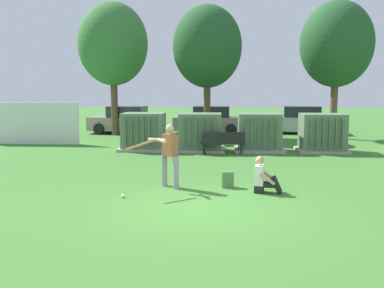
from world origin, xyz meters
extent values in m
plane|color=#3D752D|center=(0.00, 0.00, 0.00)|extent=(96.00, 96.00, 0.00)
cube|color=white|center=(-8.66, 10.50, 1.00)|extent=(4.80, 0.12, 2.00)
cube|color=#9E9B93|center=(-2.82, 8.94, 0.06)|extent=(2.10, 1.70, 0.12)
cube|color=#607A5B|center=(-2.82, 8.94, 0.87)|extent=(1.80, 1.40, 1.50)
cube|color=#52684E|center=(-3.46, 8.18, 0.87)|extent=(0.06, 0.12, 1.27)
cube|color=#52684E|center=(-3.21, 8.18, 0.87)|extent=(0.06, 0.12, 1.27)
cube|color=#52684E|center=(-2.95, 8.18, 0.87)|extent=(0.06, 0.12, 1.27)
cube|color=#52684E|center=(-2.70, 8.18, 0.87)|extent=(0.06, 0.12, 1.27)
cube|color=#52684E|center=(-2.44, 8.18, 0.87)|extent=(0.06, 0.12, 1.27)
cube|color=#52684E|center=(-2.19, 8.18, 0.87)|extent=(0.06, 0.12, 1.27)
cube|color=#9E9B93|center=(-0.33, 8.81, 0.06)|extent=(2.10, 1.70, 0.12)
cube|color=#607A5B|center=(-0.33, 8.81, 0.87)|extent=(1.80, 1.40, 1.50)
cube|color=#52684E|center=(-0.97, 8.05, 0.87)|extent=(0.06, 0.12, 1.27)
cube|color=#52684E|center=(-0.71, 8.05, 0.87)|extent=(0.06, 0.12, 1.27)
cube|color=#52684E|center=(-0.46, 8.05, 0.87)|extent=(0.06, 0.12, 1.27)
cube|color=#52684E|center=(-0.20, 8.05, 0.87)|extent=(0.06, 0.12, 1.27)
cube|color=#52684E|center=(0.05, 8.05, 0.87)|extent=(0.06, 0.12, 1.27)
cube|color=#52684E|center=(0.31, 8.05, 0.87)|extent=(0.06, 0.12, 1.27)
cube|color=#9E9B93|center=(2.21, 8.93, 0.06)|extent=(2.10, 1.70, 0.12)
cube|color=#607A5B|center=(2.21, 8.93, 0.87)|extent=(1.80, 1.40, 1.50)
cube|color=#52684E|center=(1.57, 8.17, 0.87)|extent=(0.06, 0.12, 1.27)
cube|color=#52684E|center=(1.83, 8.17, 0.87)|extent=(0.06, 0.12, 1.27)
cube|color=#52684E|center=(2.08, 8.17, 0.87)|extent=(0.06, 0.12, 1.27)
cube|color=#52684E|center=(2.34, 8.17, 0.87)|extent=(0.06, 0.12, 1.27)
cube|color=#52684E|center=(2.59, 8.17, 0.87)|extent=(0.06, 0.12, 1.27)
cube|color=#52684E|center=(2.85, 8.17, 0.87)|extent=(0.06, 0.12, 1.27)
cube|color=#9E9B93|center=(4.86, 8.91, 0.06)|extent=(2.10, 1.70, 0.12)
cube|color=#607A5B|center=(4.86, 8.91, 0.87)|extent=(1.80, 1.40, 1.50)
cube|color=#52684E|center=(4.23, 8.15, 0.87)|extent=(0.06, 0.12, 1.27)
cube|color=#52684E|center=(4.48, 8.15, 0.87)|extent=(0.06, 0.12, 1.27)
cube|color=#52684E|center=(4.74, 8.15, 0.87)|extent=(0.06, 0.12, 1.27)
cube|color=#52684E|center=(4.99, 8.15, 0.87)|extent=(0.06, 0.12, 1.27)
cube|color=#52684E|center=(5.25, 8.15, 0.87)|extent=(0.06, 0.12, 1.27)
cube|color=#52684E|center=(5.50, 8.15, 0.87)|extent=(0.06, 0.12, 1.27)
cube|color=black|center=(0.63, 8.00, 0.45)|extent=(1.84, 0.80, 0.05)
cube|color=black|center=(0.67, 7.82, 0.70)|extent=(1.76, 0.45, 0.44)
cylinder|color=black|center=(-0.15, 7.96, 0.21)|extent=(0.06, 0.06, 0.42)
cylinder|color=black|center=(1.34, 8.31, 0.21)|extent=(0.06, 0.06, 0.42)
cylinder|color=black|center=(-0.09, 7.69, 0.21)|extent=(0.06, 0.06, 0.42)
cylinder|color=black|center=(1.40, 8.04, 0.21)|extent=(0.06, 0.06, 0.42)
cylinder|color=gray|center=(-0.65, 1.78, 0.44)|extent=(0.16, 0.16, 0.88)
cylinder|color=gray|center=(-1.01, 2.10, 0.44)|extent=(0.16, 0.16, 0.88)
cube|color=brown|center=(-0.83, 1.94, 1.18)|extent=(0.46, 0.45, 0.60)
sphere|color=tan|center=(-0.83, 1.94, 1.62)|extent=(0.23, 0.23, 0.23)
cylinder|color=tan|center=(-1.02, 1.60, 1.34)|extent=(0.34, 0.52, 0.09)
cylinder|color=tan|center=(-1.15, 1.72, 1.34)|extent=(0.53, 0.29, 0.09)
cylinder|color=#A5723F|center=(-1.54, 1.16, 1.27)|extent=(0.62, 0.67, 0.21)
sphere|color=#A5723F|center=(-1.25, 1.47, 1.34)|extent=(0.08, 0.08, 0.08)
sphere|color=white|center=(-1.87, 0.73, 0.04)|extent=(0.09, 0.09, 0.09)
cube|color=black|center=(1.57, 1.53, 0.10)|extent=(0.29, 0.38, 0.20)
cube|color=white|center=(1.57, 1.53, 0.46)|extent=(0.28, 0.39, 0.52)
sphere|color=tan|center=(1.57, 1.53, 0.85)|extent=(0.22, 0.22, 0.22)
cylinder|color=black|center=(1.81, 1.59, 0.22)|extent=(0.47, 0.20, 0.13)
cylinder|color=black|center=(2.03, 1.56, 0.23)|extent=(0.31, 0.16, 0.46)
cylinder|color=black|center=(1.77, 1.40, 0.22)|extent=(0.47, 0.20, 0.13)
cylinder|color=black|center=(1.99, 1.36, 0.23)|extent=(0.31, 0.16, 0.46)
cylinder|color=tan|center=(1.82, 1.72, 0.42)|extent=(0.42, 0.15, 0.32)
cylinder|color=tan|center=(1.75, 1.27, 0.42)|extent=(0.42, 0.15, 0.32)
cube|color=#4C723F|center=(0.74, 2.03, 0.22)|extent=(0.35, 0.25, 0.44)
cube|color=#3D5B33|center=(0.72, 2.16, 0.15)|extent=(0.23, 0.10, 0.22)
cylinder|color=brown|center=(-5.53, 14.61, 1.59)|extent=(0.39, 0.39, 3.18)
ellipsoid|color=#387038|center=(-5.53, 14.61, 5.15)|extent=(3.91, 3.91, 4.64)
cylinder|color=brown|center=(-0.21, 13.99, 1.51)|extent=(0.37, 0.37, 3.03)
ellipsoid|color=#235128|center=(-0.21, 13.99, 4.91)|extent=(3.73, 3.73, 4.42)
cylinder|color=brown|center=(6.55, 13.76, 1.53)|extent=(0.38, 0.38, 3.07)
ellipsoid|color=#235128|center=(6.55, 13.76, 4.97)|extent=(3.78, 3.78, 4.48)
cube|color=gray|center=(-5.15, 15.56, 0.58)|extent=(4.35, 2.13, 0.80)
cube|color=#262B33|center=(-5.00, 15.55, 1.30)|extent=(2.25, 1.77, 0.64)
cylinder|color=black|center=(-6.54, 14.85, 0.32)|extent=(0.66, 0.29, 0.64)
cylinder|color=black|center=(-6.36, 16.55, 0.32)|extent=(0.66, 0.29, 0.64)
cylinder|color=black|center=(-3.95, 14.58, 0.32)|extent=(0.66, 0.29, 0.64)
cylinder|color=black|center=(-3.77, 16.28, 0.32)|extent=(0.66, 0.29, 0.64)
cube|color=gray|center=(-0.15, 15.95, 0.58)|extent=(4.24, 1.80, 0.80)
cube|color=#262B33|center=(0.00, 15.95, 1.30)|extent=(2.14, 1.61, 0.64)
cylinder|color=black|center=(-1.47, 15.13, 0.32)|extent=(0.64, 0.23, 0.64)
cylinder|color=black|center=(-1.43, 16.83, 0.32)|extent=(0.64, 0.23, 0.64)
cylinder|color=black|center=(1.14, 15.07, 0.32)|extent=(0.64, 0.23, 0.64)
cylinder|color=black|center=(1.18, 16.77, 0.32)|extent=(0.64, 0.23, 0.64)
cube|color=#B2B2B7|center=(5.22, 16.27, 0.58)|extent=(4.40, 2.27, 0.80)
cube|color=#262B33|center=(5.37, 16.25, 1.30)|extent=(2.30, 1.84, 0.64)
cylinder|color=black|center=(3.81, 15.61, 0.32)|extent=(0.66, 0.31, 0.64)
cylinder|color=black|center=(4.05, 17.29, 0.32)|extent=(0.66, 0.31, 0.64)
cylinder|color=black|center=(6.39, 15.24, 0.32)|extent=(0.66, 0.31, 0.64)
cylinder|color=black|center=(6.63, 16.93, 0.32)|extent=(0.66, 0.31, 0.64)
camera|label=1|loc=(0.54, -9.51, 2.74)|focal=39.97mm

